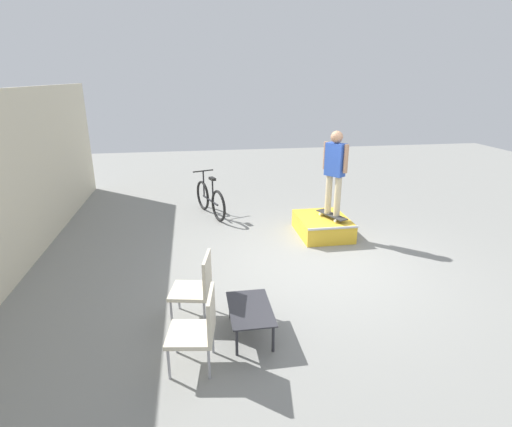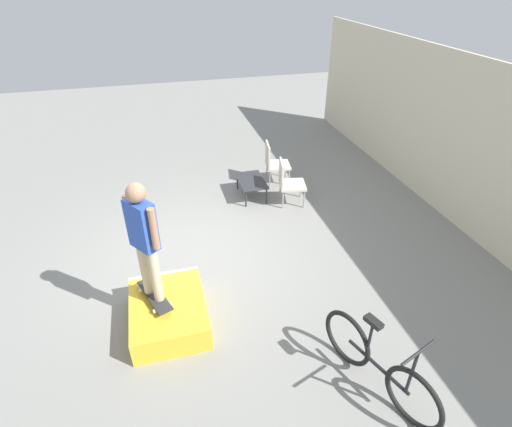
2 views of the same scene
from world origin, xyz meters
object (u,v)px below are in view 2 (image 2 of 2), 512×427
at_px(patio_chair_left, 274,161).
at_px(bicycle, 378,365).
at_px(person_skater, 143,234).
at_px(skate_ramp_box, 169,313).
at_px(coffee_table, 251,182).
at_px(skateboard_on_ramp, 155,295).
at_px(patio_chair_right, 288,181).

bearing_deg(patio_chair_left, bicycle, -175.57).
bearing_deg(person_skater, bicycle, 18.87).
bearing_deg(skate_ramp_box, coffee_table, 147.65).
relative_size(skateboard_on_ramp, patio_chair_left, 0.84).
relative_size(person_skater, patio_chair_left, 1.81).
distance_m(person_skater, bicycle, 3.18).
xyz_separation_m(patio_chair_left, patio_chair_right, (0.97, 0.00, 0.00)).
distance_m(skateboard_on_ramp, person_skater, 1.02).
xyz_separation_m(coffee_table, patio_chair_left, (-0.50, 0.65, 0.18)).
bearing_deg(patio_chair_left, skate_ramp_box, 152.76).
relative_size(skate_ramp_box, skateboard_on_ramp, 1.61).
relative_size(patio_chair_left, bicycle, 0.58).
relative_size(coffee_table, bicycle, 0.55).
height_order(patio_chair_left, bicycle, bicycle).
height_order(skateboard_on_ramp, patio_chair_right, patio_chair_right).
xyz_separation_m(coffee_table, patio_chair_right, (0.47, 0.65, 0.18)).
bearing_deg(skateboard_on_ramp, person_skater, -174.36).
distance_m(skate_ramp_box, skateboard_on_ramp, 0.32).
bearing_deg(coffee_table, bicycle, 3.04).
distance_m(skateboard_on_ramp, coffee_table, 3.76).
xyz_separation_m(skateboard_on_ramp, bicycle, (1.74, 2.42, -0.07)).
bearing_deg(skate_ramp_box, skateboard_on_ramp, -123.43).
relative_size(skate_ramp_box, bicycle, 0.79).
bearing_deg(coffee_table, person_skater, -35.08).
bearing_deg(bicycle, skateboard_on_ramp, -145.23).
height_order(coffee_table, patio_chair_left, patio_chair_left).
height_order(skate_ramp_box, person_skater, person_skater).
distance_m(skateboard_on_ramp, patio_chair_right, 3.84).
bearing_deg(skateboard_on_ramp, skate_ramp_box, 35.64).
relative_size(coffee_table, patio_chair_left, 0.95).
bearing_deg(person_skater, patio_chair_left, 106.48).
bearing_deg(skateboard_on_ramp, patio_chair_right, 111.92).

